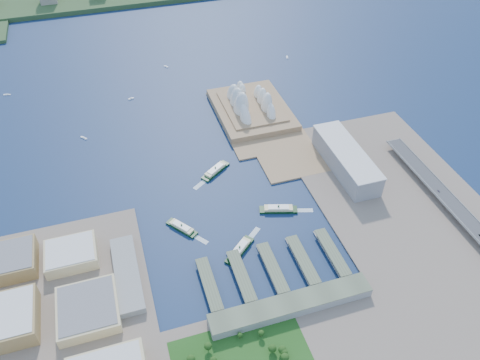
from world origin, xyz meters
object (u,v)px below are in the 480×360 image
object	(u,v)px
ferry_d	(278,208)
toaster_building	(346,160)
ferry_b	(215,169)
car_b	(480,235)
ferry_c	(240,249)
opera_house	(252,98)
ferry_a	(182,227)
car_c	(438,191)

from	to	relation	value
ferry_d	toaster_building	bearing A→B (deg)	-50.95
ferry_b	car_b	xyz separation A→B (m)	(300.24, -250.60, 10.23)
ferry_c	ferry_d	size ratio (longest dim) A/B	0.98
ferry_d	ferry_b	bearing A→B (deg)	46.86
ferry_b	opera_house	bearing A→B (deg)	107.33
ferry_b	ferry_d	xyz separation A→B (m)	(64.73, -111.67, -0.02)
ferry_a	ferry_b	distance (m)	130.20
opera_house	toaster_building	distance (m)	219.62
opera_house	ferry_c	distance (m)	335.18
ferry_a	ferry_c	world-z (taller)	ferry_c
car_c	toaster_building	bearing A→B (deg)	-45.29
ferry_d	opera_house	bearing A→B (deg)	6.86
ferry_b	ferry_c	xyz separation A→B (m)	(-12.29, -167.73, -0.10)
ferry_b	car_c	xyz separation A→B (m)	(300.24, -158.54, 10.29)
ferry_d	ferry_a	bearing A→B (deg)	103.90
ferry_d	car_c	world-z (taller)	car_c
toaster_building	ferry_a	size ratio (longest dim) A/B	3.13
ferry_b	ferry_d	distance (m)	129.07
ferry_b	ferry_c	size ratio (longest dim) A/B	1.02
ferry_a	ferry_d	world-z (taller)	ferry_d
car_b	car_c	distance (m)	92.06
toaster_building	opera_house	bearing A→B (deg)	114.23
car_b	car_c	size ratio (longest dim) A/B	0.80
ferry_d	car_b	xyz separation A→B (m)	(235.51, -138.94, 10.24)
ferry_a	car_b	size ratio (longest dim) A/B	13.49
ferry_a	ferry_c	bearing A→B (deg)	-81.27
opera_house	car_b	xyz separation A→B (m)	(191.00, -394.09, -16.55)
ferry_a	ferry_d	size ratio (longest dim) A/B	0.90
ferry_c	opera_house	bearing A→B (deg)	-62.23
ferry_a	car_b	distance (m)	405.20
opera_house	ferry_d	size ratio (longest dim) A/B	3.27
ferry_c	ferry_d	xyz separation A→B (m)	(77.02, 56.07, 0.08)
opera_house	ferry_c	size ratio (longest dim) A/B	3.32
toaster_building	ferry_a	distance (m)	281.40
opera_house	ferry_c	xyz separation A→B (m)	(-121.53, -311.22, -26.87)
opera_house	car_b	distance (m)	438.25
opera_house	ferry_a	distance (m)	311.73
toaster_building	ferry_d	world-z (taller)	toaster_building
toaster_building	ferry_a	bearing A→B (deg)	-170.15
ferry_a	car_b	bearing A→B (deg)	-58.35
ferry_b	car_b	distance (m)	391.22
opera_house	toaster_building	size ratio (longest dim) A/B	1.16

